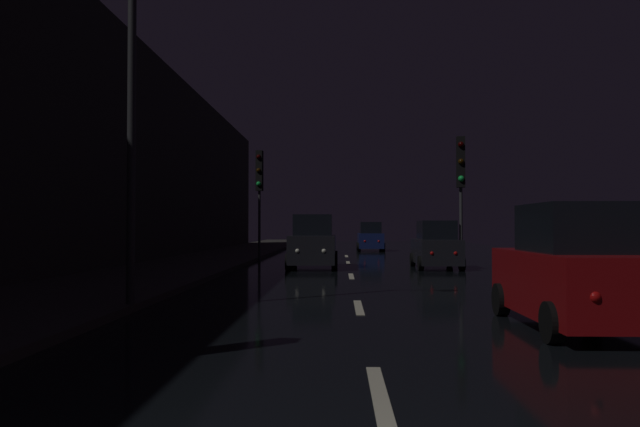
% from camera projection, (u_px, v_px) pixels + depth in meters
% --- Properties ---
extents(ground, '(25.31, 84.00, 0.02)m').
position_uv_depth(ground, '(348.00, 263.00, 27.37)').
color(ground, black).
extents(sidewalk_left, '(4.40, 84.00, 0.15)m').
position_uv_depth(sidewalk_left, '(205.00, 261.00, 27.58)').
color(sidewalk_left, '#33302D').
rests_on(sidewalk_left, ground).
extents(building_facade_left, '(0.80, 63.00, 9.42)m').
position_uv_depth(building_facade_left, '(121.00, 149.00, 24.26)').
color(building_facade_left, '#2D2B28').
rests_on(building_facade_left, ground).
extents(lane_centerline, '(0.16, 29.82, 0.01)m').
position_uv_depth(lane_centerline, '(351.00, 276.00, 19.77)').
color(lane_centerline, beige).
rests_on(lane_centerline, ground).
extents(traffic_light_far_left, '(0.34, 0.47, 5.21)m').
position_uv_depth(traffic_light_far_left, '(259.00, 180.00, 28.86)').
color(traffic_light_far_left, '#38383A').
rests_on(traffic_light_far_left, ground).
extents(traffic_light_far_right, '(0.34, 0.47, 4.98)m').
position_uv_depth(traffic_light_far_right, '(461.00, 173.00, 22.87)').
color(traffic_light_far_right, '#38383A').
rests_on(traffic_light_far_right, ground).
extents(streetlamp_overhead, '(1.70, 0.44, 7.87)m').
position_uv_depth(streetlamp_overhead, '(154.00, 42.00, 11.72)').
color(streetlamp_overhead, '#2D2D30').
rests_on(streetlamp_overhead, ground).
extents(car_approaching_headlights, '(1.91, 4.14, 2.08)m').
position_uv_depth(car_approaching_headlights, '(313.00, 244.00, 24.01)').
color(car_approaching_headlights, black).
rests_on(car_approaching_headlights, ground).
extents(car_parked_right_near, '(1.81, 3.93, 1.98)m').
position_uv_depth(car_parked_right_near, '(575.00, 271.00, 9.73)').
color(car_parked_right_near, maroon).
rests_on(car_parked_right_near, ground).
extents(car_parked_right_far, '(1.69, 3.66, 1.84)m').
position_uv_depth(car_parked_right_far, '(436.00, 247.00, 23.70)').
color(car_parked_right_far, black).
rests_on(car_parked_right_far, ground).
extents(car_distant_taillights, '(1.76, 3.82, 1.92)m').
position_uv_depth(car_distant_taillights, '(370.00, 238.00, 40.80)').
color(car_distant_taillights, '#141E51').
rests_on(car_distant_taillights, ground).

